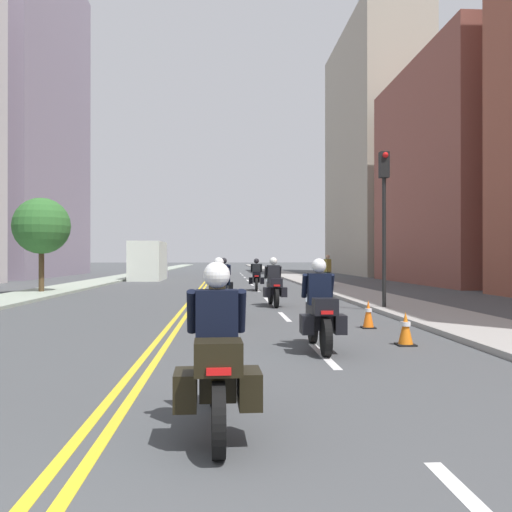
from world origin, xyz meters
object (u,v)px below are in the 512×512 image
at_px(motorcycle_2, 219,296).
at_px(motorcycle_3, 274,286).
at_px(traffic_cone_0, 368,314).
at_px(parked_truck, 149,263).
at_px(traffic_cone_2, 319,292).
at_px(traffic_cone_1, 406,329).
at_px(traffic_light_near, 384,201).
at_px(motorcycle_1, 320,313).
at_px(pedestrian_0, 328,271).
at_px(street_tree_0, 41,226).
at_px(motorcycle_0, 217,362).
at_px(motorcycle_4, 224,281).
at_px(motorcycle_5, 256,277).

bearing_deg(motorcycle_2, motorcycle_3, 69.79).
relative_size(traffic_cone_0, parked_truck, 0.10).
bearing_deg(traffic_cone_2, traffic_cone_1, -90.41).
xyz_separation_m(traffic_cone_1, traffic_light_near, (1.55, 6.57, 3.08)).
distance_m(motorcycle_1, pedestrian_0, 20.23).
bearing_deg(traffic_cone_0, street_tree_0, 132.72).
relative_size(traffic_cone_2, traffic_light_near, 0.16).
bearing_deg(motorcycle_0, traffic_cone_0, 63.16).
bearing_deg(traffic_cone_1, motorcycle_4, 105.26).
distance_m(motorcycle_4, traffic_light_near, 8.23).
bearing_deg(motorcycle_0, motorcycle_1, 66.35).
height_order(motorcycle_2, motorcycle_4, motorcycle_2).
bearing_deg(motorcycle_0, pedestrian_0, 74.88).
bearing_deg(traffic_light_near, parked_truck, 113.67).
distance_m(traffic_cone_0, parked_truck, 29.44).
relative_size(motorcycle_1, motorcycle_4, 0.96).
height_order(motorcycle_5, traffic_cone_0, motorcycle_5).
bearing_deg(street_tree_0, motorcycle_5, 11.94).
xyz_separation_m(motorcycle_1, parked_truck, (-7.25, 30.98, 0.61)).
distance_m(motorcycle_2, parked_truck, 27.10).
distance_m(traffic_cone_0, traffic_cone_1, 2.49).
height_order(motorcycle_1, parked_truck, parked_truck).
bearing_deg(traffic_light_near, traffic_cone_0, -111.30).
bearing_deg(motorcycle_0, motorcycle_5, 83.75).
height_order(motorcycle_4, traffic_cone_1, motorcycle_4).
distance_m(traffic_cone_2, pedestrian_0, 9.80).
relative_size(motorcycle_0, motorcycle_3, 1.06).
height_order(traffic_cone_1, street_tree_0, street_tree_0).
relative_size(motorcycle_1, motorcycle_3, 1.02).
bearing_deg(motorcycle_3, street_tree_0, 142.92).
xyz_separation_m(motorcycle_2, motorcycle_4, (0.12, 8.56, 0.01)).
bearing_deg(motorcycle_1, parked_truck, 103.90).
height_order(traffic_cone_1, pedestrian_0, pedestrian_0).
bearing_deg(traffic_cone_2, motorcycle_4, 142.45).
height_order(traffic_cone_0, traffic_cone_2, traffic_cone_2).
bearing_deg(pedestrian_0, motorcycle_5, -6.49).
xyz_separation_m(motorcycle_0, street_tree_0, (-8.19, 19.93, 2.41)).
relative_size(motorcycle_5, traffic_cone_1, 3.35).
bearing_deg(motorcycle_0, parked_truck, 96.89).
height_order(motorcycle_1, traffic_cone_2, motorcycle_1).
relative_size(motorcycle_1, pedestrian_0, 1.19).
distance_m(motorcycle_3, street_tree_0, 12.25).
bearing_deg(motorcycle_0, motorcycle_3, 80.58).
bearing_deg(motorcycle_3, motorcycle_0, -100.26).
bearing_deg(motorcycle_1, motorcycle_3, 90.92).
bearing_deg(traffic_light_near, street_tree_0, 147.26).
distance_m(motorcycle_4, traffic_cone_0, 10.61).
xyz_separation_m(motorcycle_5, traffic_light_near, (3.35, -10.57, 2.74)).
bearing_deg(parked_truck, motorcycle_3, -72.01).
relative_size(traffic_cone_0, street_tree_0, 0.15).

